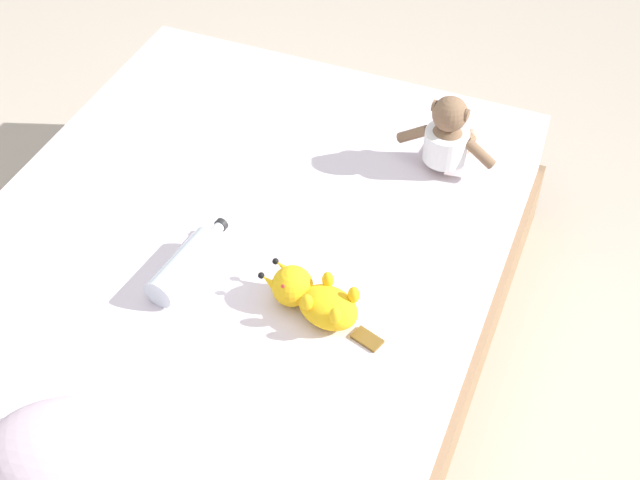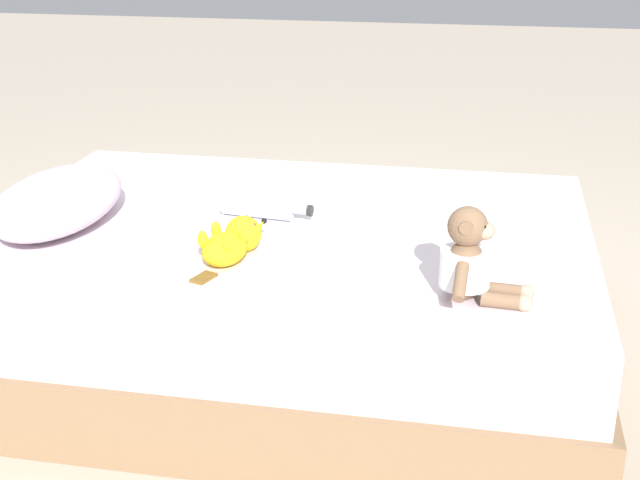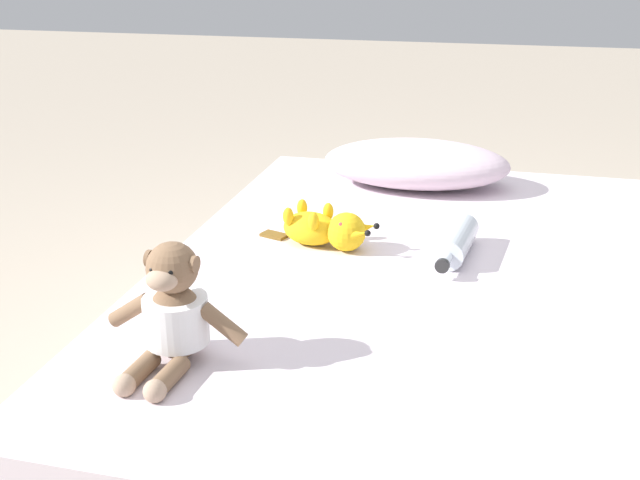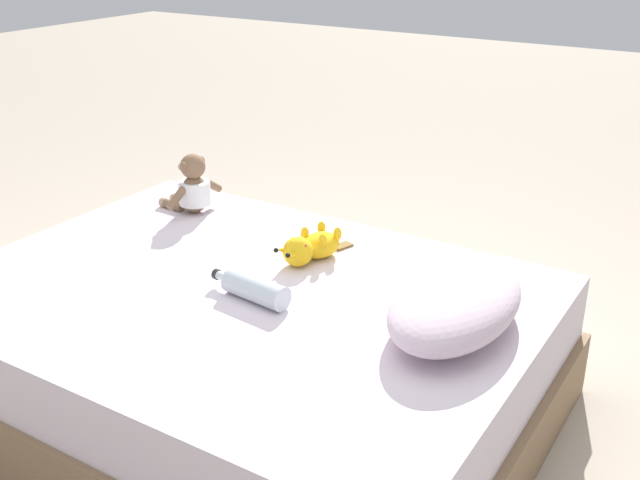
% 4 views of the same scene
% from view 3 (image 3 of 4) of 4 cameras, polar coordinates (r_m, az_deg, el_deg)
% --- Properties ---
extents(ground_plane, '(16.00, 16.00, 0.00)m').
position_cam_3_polar(ground_plane, '(2.09, 7.88, -13.07)').
color(ground_plane, '#B7A893').
extents(bed, '(1.36, 1.85, 0.44)m').
position_cam_3_polar(bed, '(1.98, 8.19, -7.93)').
color(bed, '#846647').
rests_on(bed, ground_plane).
extents(pillow, '(0.61, 0.36, 0.15)m').
position_cam_3_polar(pillow, '(2.48, 7.15, 5.66)').
color(pillow, silver).
rests_on(pillow, bed).
extents(plush_monkey, '(0.29, 0.23, 0.24)m').
position_cam_3_polar(plush_monkey, '(1.45, -10.88, -5.43)').
color(plush_monkey, brown).
rests_on(plush_monkey, bed).
extents(plush_yellow_creature, '(0.33, 0.15, 0.10)m').
position_cam_3_polar(plush_yellow_creature, '(1.97, 0.42, 0.83)').
color(plush_yellow_creature, yellow).
rests_on(plush_yellow_creature, bed).
extents(glass_bottle, '(0.10, 0.29, 0.08)m').
position_cam_3_polar(glass_bottle, '(1.94, 10.06, -0.15)').
color(glass_bottle, silver).
rests_on(glass_bottle, bed).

